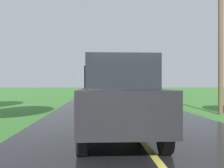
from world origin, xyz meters
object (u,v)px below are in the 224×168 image
object	(u,v)px
banana_truck_near	(110,83)
utility_pole_roadside	(220,24)
banana_truck_far	(100,83)
following_car	(119,98)

from	to	relation	value
banana_truck_near	utility_pole_roadside	world-z (taller)	utility_pole_roadside
banana_truck_near	utility_pole_roadside	size ratio (longest dim) A/B	0.76
banana_truck_far	following_car	xyz separation A→B (m)	(0.28, -20.42, -0.40)
banana_truck_near	utility_pole_roadside	distance (m)	5.96
banana_truck_near	following_car	world-z (taller)	banana_truck_near
utility_pole_roadside	following_car	world-z (taller)	utility_pole_roadside
banana_truck_near	following_car	bearing A→B (deg)	-91.18
banana_truck_near	following_car	xyz separation A→B (m)	(-0.15, -7.33, -0.40)
following_car	utility_pole_roadside	bearing A→B (deg)	46.48
banana_truck_near	utility_pole_roadside	xyz separation A→B (m)	(4.95, -1.95, 2.67)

